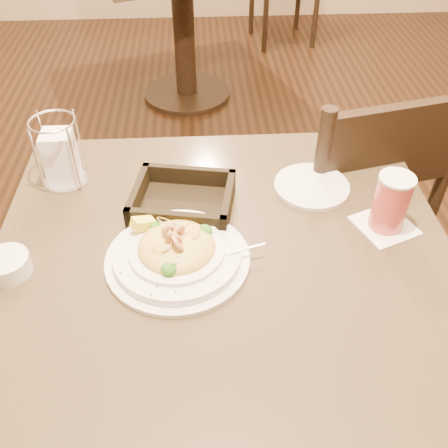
{
  "coord_description": "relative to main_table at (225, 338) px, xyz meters",
  "views": [
    {
      "loc": [
        -0.04,
        -0.65,
        1.45
      ],
      "look_at": [
        0.0,
        0.02,
        0.84
      ],
      "focal_mm": 40.0,
      "sensor_mm": 36.0,
      "label": 1
    }
  ],
  "objects": [
    {
      "name": "ground",
      "position": [
        0.0,
        0.0,
        -0.52
      ],
      "size": [
        7.0,
        7.0,
        0.0
      ],
      "primitive_type": "plane",
      "color": "black",
      "rests_on": "ground"
    },
    {
      "name": "main_table",
      "position": [
        0.0,
        0.0,
        0.0
      ],
      "size": [
        0.9,
        0.9,
        0.76
      ],
      "color": "black",
      "rests_on": "ground"
    },
    {
      "name": "background_table",
      "position": [
        -0.1,
        2.15,
        0.0
      ],
      "size": [
        1.14,
        1.14,
        0.76
      ],
      "rotation": [
        0.0,
        0.0,
        0.33
      ],
      "color": "black",
      "rests_on": "ground"
    },
    {
      "name": "dining_chair_near",
      "position": [
        0.38,
        0.44,
        -0.02
      ],
      "size": [
        0.5,
        0.5,
        0.93
      ],
      "rotation": [
        0.0,
        0.0,
        3.37
      ],
      "color": "black",
      "rests_on": "ground"
    },
    {
      "name": "pasta_bowl",
      "position": [
        -0.09,
        0.01,
        0.27
      ],
      "size": [
        0.3,
        0.27,
        0.09
      ],
      "rotation": [
        0.0,
        0.0,
        0.08
      ],
      "color": "white",
      "rests_on": "main_table"
    },
    {
      "name": "drink_glass",
      "position": [
        0.33,
        0.08,
        0.3
      ],
      "size": [
        0.14,
        0.14,
        0.12
      ],
      "rotation": [
        0.0,
        0.0,
        0.38
      ],
      "color": "white",
      "rests_on": "main_table"
    },
    {
      "name": "bread_basket",
      "position": [
        -0.08,
        0.16,
        0.26
      ],
      "size": [
        0.23,
        0.2,
        0.06
      ],
      "rotation": [
        0.0,
        0.0,
        -0.18
      ],
      "color": "black",
      "rests_on": "main_table"
    },
    {
      "name": "napkin_caddy",
      "position": [
        -0.34,
        0.28,
        0.31
      ],
      "size": [
        0.1,
        0.1,
        0.16
      ],
      "rotation": [
        0.0,
        0.0,
        0.12
      ],
      "color": "silver",
      "rests_on": "main_table"
    },
    {
      "name": "side_plate",
      "position": [
        0.21,
        0.22,
        0.25
      ],
      "size": [
        0.22,
        0.22,
        0.01
      ],
      "primitive_type": "cylinder",
      "rotation": [
        0.0,
        0.0,
        -0.42
      ],
      "color": "white",
      "rests_on": "main_table"
    },
    {
      "name": "butter_ramekin",
      "position": [
        -0.4,
        -0.0,
        0.26
      ],
      "size": [
        0.1,
        0.1,
        0.04
      ],
      "primitive_type": "cylinder",
      "rotation": [
        0.0,
        0.0,
        0.29
      ],
      "color": "white",
      "rests_on": "main_table"
    }
  ]
}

